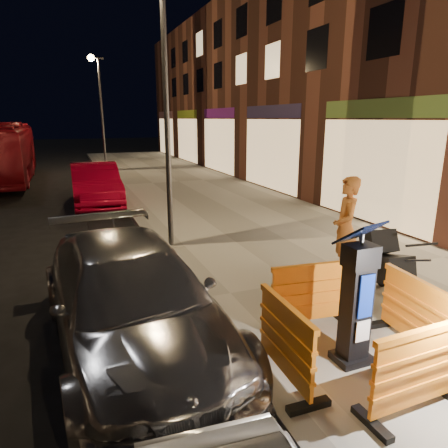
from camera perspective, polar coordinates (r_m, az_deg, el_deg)
name	(u,v)px	position (r m, az deg, el deg)	size (l,w,h in m)	color
ground_plane	(202,306)	(6.83, -3.22, -11.65)	(120.00, 120.00, 0.00)	black
sidewalk	(348,277)	(8.16, 17.36, -7.19)	(6.00, 60.00, 0.15)	gray
kerb	(202,302)	(6.79, -3.23, -11.08)	(0.30, 60.00, 0.15)	slate
parking_kiosk	(357,298)	(5.04, 18.45, -10.02)	(0.53, 0.53, 1.68)	black
barrier_front	(418,371)	(4.63, 25.92, -18.41)	(1.20, 0.49, 0.94)	orange
barrier_back	(310,295)	(5.88, 12.18, -9.88)	(1.20, 0.49, 0.94)	orange
barrier_kerbside	(285,342)	(4.71, 8.75, -16.34)	(1.20, 0.49, 0.94)	orange
barrier_bldgside	(414,313)	(5.81, 25.51, -11.36)	(1.20, 0.49, 0.94)	orange
car_silver	(134,347)	(5.87, -12.68, -16.78)	(2.01, 4.95, 1.44)	#A3A3A7
car_red	(97,205)	(15.25, -17.67, 2.66)	(1.58, 4.53, 1.49)	maroon
bus_doubledecker	(6,182)	(22.58, -28.68, 5.32)	(2.41, 10.29, 2.87)	maroon
man	(346,229)	(7.55, 16.98, -0.67)	(0.70, 0.46, 1.91)	#AF5E23
stroller	(388,265)	(7.16, 22.44, -5.50)	(0.56, 0.86, 1.08)	black
street_lamp_mid	(167,113)	(9.06, -8.21, 15.40)	(0.12, 0.12, 6.00)	#3F3F44
street_lamp_far	(102,116)	(23.90, -17.01, 14.52)	(0.12, 0.12, 6.00)	#3F3F44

